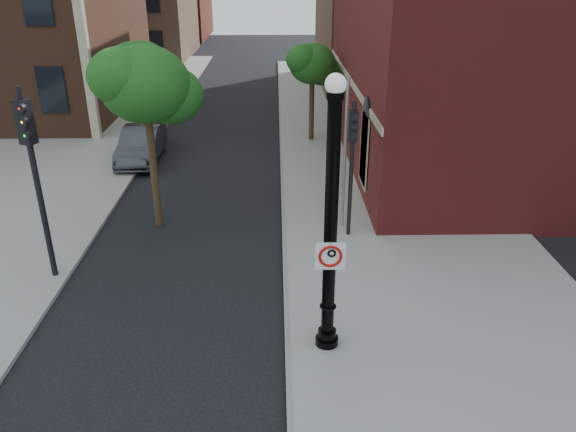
{
  "coord_description": "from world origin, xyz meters",
  "views": [
    {
      "loc": [
        1.86,
        -9.95,
        8.12
      ],
      "look_at": [
        2.1,
        2.0,
        2.66
      ],
      "focal_mm": 35.0,
      "sensor_mm": 36.0,
      "label": 1
    }
  ],
  "objects_px": {
    "traffic_signal_right": "(352,149)",
    "parked_car": "(141,144)",
    "no_parking_sign": "(330,256)",
    "traffic_signal_left": "(32,155)",
    "lamppost": "(330,236)"
  },
  "relations": [
    {
      "from": "lamppost",
      "to": "parked_car",
      "type": "relative_size",
      "value": 1.39
    },
    {
      "from": "no_parking_sign",
      "to": "parked_car",
      "type": "relative_size",
      "value": 0.14
    },
    {
      "from": "lamppost",
      "to": "no_parking_sign",
      "type": "xyz_separation_m",
      "value": [
        -0.0,
        -0.16,
        -0.39
      ]
    },
    {
      "from": "lamppost",
      "to": "traffic_signal_left",
      "type": "bearing_deg",
      "value": 156.19
    },
    {
      "from": "traffic_signal_left",
      "to": "traffic_signal_right",
      "type": "relative_size",
      "value": 1.22
    },
    {
      "from": "parked_car",
      "to": "traffic_signal_right",
      "type": "height_order",
      "value": "traffic_signal_right"
    },
    {
      "from": "no_parking_sign",
      "to": "traffic_signal_left",
      "type": "relative_size",
      "value": 0.12
    },
    {
      "from": "parked_car",
      "to": "lamppost",
      "type": "bearing_deg",
      "value": -63.62
    },
    {
      "from": "no_parking_sign",
      "to": "traffic_signal_right",
      "type": "distance_m",
      "value": 5.92
    },
    {
      "from": "no_parking_sign",
      "to": "parked_car",
      "type": "xyz_separation_m",
      "value": [
        -7.06,
        13.56,
        -1.75
      ]
    },
    {
      "from": "no_parking_sign",
      "to": "traffic_signal_right",
      "type": "relative_size",
      "value": 0.15
    },
    {
      "from": "lamppost",
      "to": "no_parking_sign",
      "type": "distance_m",
      "value": 0.42
    },
    {
      "from": "traffic_signal_right",
      "to": "traffic_signal_left",
      "type": "bearing_deg",
      "value": -156.42
    },
    {
      "from": "lamppost",
      "to": "parked_car",
      "type": "xyz_separation_m",
      "value": [
        -7.06,
        13.4,
        -2.14
      ]
    },
    {
      "from": "traffic_signal_right",
      "to": "parked_car",
      "type": "bearing_deg",
      "value": 144.45
    }
  ]
}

